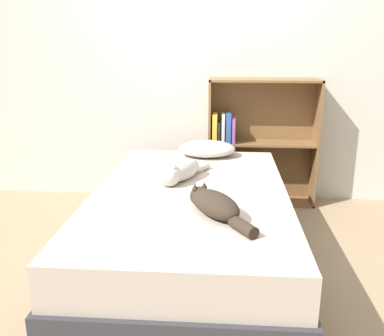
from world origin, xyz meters
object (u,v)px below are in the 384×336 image
(cat_light, at_px, (179,171))
(pillow, at_px, (207,149))
(bookshelf, at_px, (257,140))
(bed, at_px, (190,230))
(cat_dark, at_px, (214,204))

(cat_light, bearing_deg, pillow, -164.27)
(pillow, xyz_separation_m, bookshelf, (0.44, 0.44, -0.02))
(bed, distance_m, bookshelf, 1.41)
(cat_light, bearing_deg, bed, 56.16)
(pillow, bearing_deg, cat_light, -103.15)
(bed, height_order, bookshelf, bookshelf)
(cat_dark, height_order, bookshelf, bookshelf)
(bed, xyz_separation_m, pillow, (0.07, 0.84, 0.34))
(bookshelf, bearing_deg, bed, -111.70)
(bookshelf, bearing_deg, pillow, -135.02)
(cat_light, bearing_deg, bookshelf, -179.36)
(pillow, height_order, bookshelf, bookshelf)
(bed, distance_m, cat_light, 0.39)
(bed, xyz_separation_m, cat_light, (-0.09, 0.17, 0.34))
(cat_dark, bearing_deg, pillow, -29.18)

